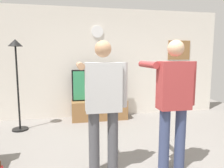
% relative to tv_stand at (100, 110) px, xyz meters
% --- Properties ---
extents(back_wall, '(6.40, 0.10, 2.70)m').
position_rel_tv_stand_xyz_m(back_wall, '(0.04, 0.35, 1.12)').
color(back_wall, silver).
rests_on(back_wall, ground_plane).
extents(tv_stand, '(1.33, 0.46, 0.46)m').
position_rel_tv_stand_xyz_m(tv_stand, '(0.00, 0.00, 0.00)').
color(tv_stand, olive).
rests_on(tv_stand, ground_plane).
extents(television, '(1.29, 0.07, 0.75)m').
position_rel_tv_stand_xyz_m(television, '(0.00, 0.05, 0.61)').
color(television, black).
rests_on(television, tv_stand).
extents(wall_clock, '(0.29, 0.03, 0.29)m').
position_rel_tv_stand_xyz_m(wall_clock, '(0.00, 0.29, 1.89)').
color(wall_clock, white).
extents(framed_picture, '(0.62, 0.04, 0.50)m').
position_rel_tv_stand_xyz_m(framed_picture, '(2.20, 0.30, 1.46)').
color(framed_picture, olive).
extents(floor_lamp, '(0.32, 0.32, 1.86)m').
position_rel_tv_stand_xyz_m(floor_lamp, '(-1.73, -0.42, 1.10)').
color(floor_lamp, black).
rests_on(floor_lamp, ground_plane).
extents(person_standing_nearer_lamp, '(0.63, 0.78, 1.72)m').
position_rel_tv_stand_xyz_m(person_standing_nearer_lamp, '(-0.28, -2.34, 0.75)').
color(person_standing_nearer_lamp, '#4C4C51').
rests_on(person_standing_nearer_lamp, ground_plane).
extents(person_standing_nearer_couch, '(0.60, 0.78, 1.74)m').
position_rel_tv_stand_xyz_m(person_standing_nearer_couch, '(0.64, -2.46, 0.75)').
color(person_standing_nearer_couch, '#384266').
rests_on(person_standing_nearer_couch, ground_plane).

